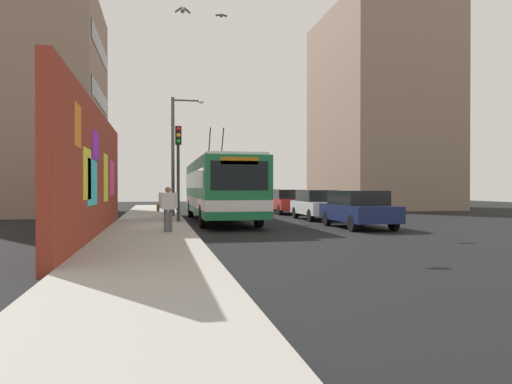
% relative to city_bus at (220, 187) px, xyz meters
% --- Properties ---
extents(ground_plane, '(80.00, 80.00, 0.00)m').
position_rel_city_bus_xyz_m(ground_plane, '(-3.62, 1.80, -1.74)').
color(ground_plane, black).
extents(sidewalk_slab, '(48.00, 3.20, 0.15)m').
position_rel_city_bus_xyz_m(sidewalk_slab, '(-3.62, 3.40, -1.66)').
color(sidewalk_slab, '#9E9B93').
rests_on(sidewalk_slab, ground_plane).
extents(graffiti_wall, '(14.96, 0.32, 4.35)m').
position_rel_city_bus_xyz_m(graffiti_wall, '(-7.14, 5.15, 0.44)').
color(graffiti_wall, maroon).
rests_on(graffiti_wall, ground_plane).
extents(building_far_left, '(9.98, 8.53, 13.71)m').
position_rel_city_bus_xyz_m(building_far_left, '(8.66, 11.00, 5.12)').
color(building_far_left, gray).
rests_on(building_far_left, ground_plane).
extents(building_far_right, '(12.39, 8.70, 16.45)m').
position_rel_city_bus_xyz_m(building_far_right, '(13.67, -15.20, 6.49)').
color(building_far_right, gray).
rests_on(building_far_right, ground_plane).
extents(city_bus, '(12.02, 2.69, 4.89)m').
position_rel_city_bus_xyz_m(city_bus, '(0.00, 0.00, 0.00)').
color(city_bus, '#19723F').
rests_on(city_bus, ground_plane).
extents(parked_car_navy, '(4.42, 1.94, 1.58)m').
position_rel_city_bus_xyz_m(parked_car_navy, '(-5.17, -5.20, -0.90)').
color(parked_car_navy, navy).
rests_on(parked_car_navy, ground_plane).
extents(parked_car_white, '(4.12, 1.78, 1.58)m').
position_rel_city_bus_xyz_m(parked_car_white, '(0.21, -5.20, -0.90)').
color(parked_car_white, white).
rests_on(parked_car_white, ground_plane).
extents(parked_car_red, '(4.18, 1.90, 1.58)m').
position_rel_city_bus_xyz_m(parked_car_red, '(6.19, -5.20, -0.90)').
color(parked_car_red, '#B21E19').
rests_on(parked_car_red, ground_plane).
extents(parked_car_dark_gray, '(4.49, 1.79, 1.58)m').
position_rel_city_bus_xyz_m(parked_car_dark_gray, '(12.36, -5.20, -0.90)').
color(parked_car_dark_gray, '#38383D').
rests_on(parked_car_dark_gray, ground_plane).
extents(pedestrian_at_curb, '(0.22, 0.72, 1.59)m').
position_rel_city_bus_xyz_m(pedestrian_at_curb, '(-6.97, 2.73, -0.67)').
color(pedestrian_at_curb, '#595960').
rests_on(pedestrian_at_curb, sidewalk_slab).
extents(traffic_light, '(0.49, 0.28, 4.39)m').
position_rel_city_bus_xyz_m(traffic_light, '(-1.84, 2.15, 1.36)').
color(traffic_light, '#2D382D').
rests_on(traffic_light, sidewalk_slab).
extents(street_lamp, '(0.44, 1.79, 6.54)m').
position_rel_city_bus_xyz_m(street_lamp, '(2.75, 2.05, 2.18)').
color(street_lamp, '#4C4C51').
rests_on(street_lamp, sidewalk_slab).
extents(flying_pigeons, '(6.33, 2.64, 2.21)m').
position_rel_city_bus_xyz_m(flying_pigeons, '(-4.61, 1.18, 7.02)').
color(flying_pigeons, slate).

